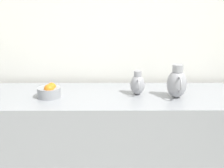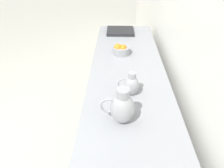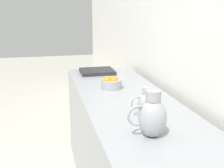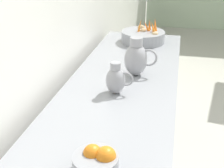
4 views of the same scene
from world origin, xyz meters
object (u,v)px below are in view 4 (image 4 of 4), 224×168
at_px(orange_bowl, 97,162).
at_px(metal_pitcher_tall, 136,58).
at_px(metal_pitcher_short, 116,79).

xyz_separation_m(orange_bowl, metal_pitcher_tall, (0.01, 0.96, 0.07)).
height_order(orange_bowl, metal_pitcher_short, metal_pitcher_short).
distance_m(metal_pitcher_tall, metal_pitcher_short, 0.30).
height_order(orange_bowl, metal_pitcher_tall, metal_pitcher_tall).
relative_size(orange_bowl, metal_pitcher_tall, 0.69).
distance_m(orange_bowl, metal_pitcher_short, 0.68).
xyz_separation_m(orange_bowl, metal_pitcher_short, (-0.07, 0.67, 0.04)).
bearing_deg(orange_bowl, metal_pitcher_short, 95.75).
height_order(metal_pitcher_tall, metal_pitcher_short, metal_pitcher_tall).
relative_size(orange_bowl, metal_pitcher_short, 0.93).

